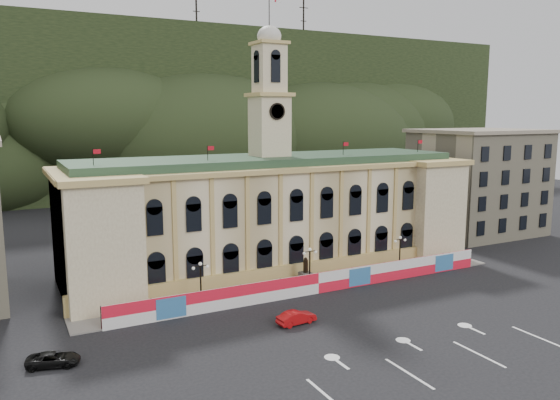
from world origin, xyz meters
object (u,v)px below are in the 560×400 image
black_suv (53,359)px  red_sedan (296,317)px  statue (306,277)px  lamp_center (310,264)px

black_suv → red_sedan: bearing=-77.4°
statue → lamp_center: size_ratio=0.72×
statue → black_suv: 31.33m
lamp_center → red_sedan: (-7.00, -9.25, -2.38)m
statue → red_sedan: statue is taller
lamp_center → red_sedan: size_ratio=1.19×
red_sedan → black_suv: red_sedan is taller
red_sedan → statue: bearing=-40.1°
lamp_center → statue: bearing=90.0°
lamp_center → black_suv: size_ratio=1.08×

